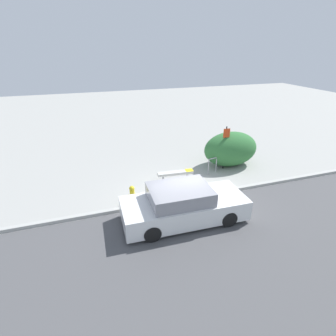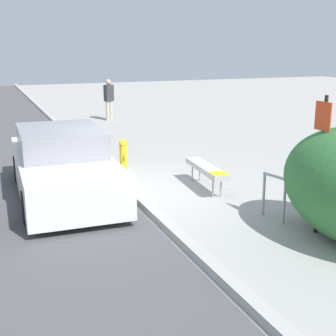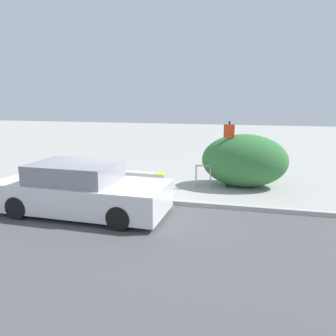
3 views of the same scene
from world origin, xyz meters
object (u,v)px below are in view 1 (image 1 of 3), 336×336
at_px(bike_rack, 213,164).
at_px(sign_post, 225,144).
at_px(parked_car_near, 183,205).
at_px(bench, 176,173).
at_px(fire_hydrant, 132,194).

relative_size(bike_rack, sign_post, 0.36).
height_order(bike_rack, parked_car_near, parked_car_near).
distance_m(bike_rack, parked_car_near, 4.34).
bearing_deg(bench, parked_car_near, -99.96).
relative_size(bench, bike_rack, 2.11).
height_order(bench, fire_hydrant, fire_hydrant).
bearing_deg(bench, bike_rack, 12.76).
distance_m(bench, parked_car_near, 3.06).
bearing_deg(parked_car_near, bench, 77.10).
relative_size(bike_rack, parked_car_near, 0.18).
distance_m(bench, fire_hydrant, 2.61).
bearing_deg(bike_rack, bench, -171.78).
bearing_deg(parked_car_near, fire_hydrant, 132.78).
distance_m(bike_rack, fire_hydrant, 4.67).
relative_size(bench, parked_car_near, 0.38).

